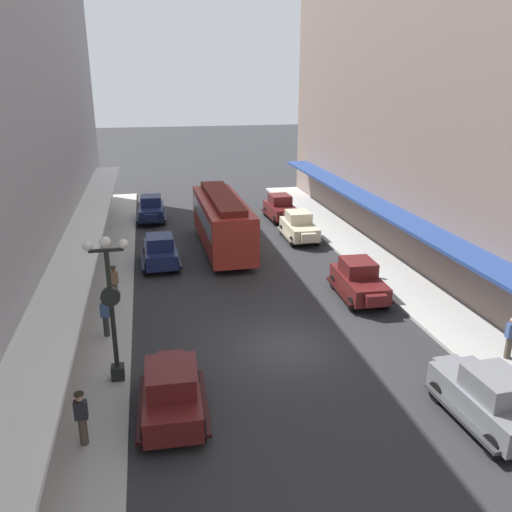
{
  "coord_description": "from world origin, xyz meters",
  "views": [
    {
      "loc": [
        -4.95,
        -17.6,
        10.06
      ],
      "look_at": [
        0.0,
        6.0,
        1.8
      ],
      "focal_mm": 36.59,
      "sensor_mm": 36.0,
      "label": 1
    }
  ],
  "objects_px": {
    "parked_car_6": "(281,207)",
    "pedestrian_3": "(82,418)",
    "lamp_post_with_clock": "(111,304)",
    "pedestrian_1": "(114,283)",
    "parked_car_0": "(359,279)",
    "parked_car_3": "(489,397)",
    "fire_hydrant": "(375,270)",
    "pedestrian_2": "(510,338)",
    "parked_car_1": "(172,390)",
    "parked_car_2": "(151,208)",
    "parked_car_4": "(299,226)",
    "streetcar": "(222,220)",
    "pedestrian_0": "(105,317)",
    "parked_car_5": "(160,250)"
  },
  "relations": [
    {
      "from": "parked_car_6",
      "to": "pedestrian_3",
      "type": "xyz_separation_m",
      "value": [
        -11.81,
        -23.53,
        0.07
      ]
    },
    {
      "from": "lamp_post_with_clock",
      "to": "pedestrian_1",
      "type": "height_order",
      "value": "lamp_post_with_clock"
    },
    {
      "from": "parked_car_0",
      "to": "parked_car_6",
      "type": "xyz_separation_m",
      "value": [
        -0.02,
        14.97,
        0.0
      ]
    },
    {
      "from": "parked_car_3",
      "to": "fire_hydrant",
      "type": "distance_m",
      "value": 12.03
    },
    {
      "from": "pedestrian_2",
      "to": "pedestrian_3",
      "type": "bearing_deg",
      "value": -173.14
    },
    {
      "from": "parked_car_0",
      "to": "lamp_post_with_clock",
      "type": "height_order",
      "value": "lamp_post_with_clock"
    },
    {
      "from": "parked_car_1",
      "to": "parked_car_2",
      "type": "relative_size",
      "value": 1.0
    },
    {
      "from": "parked_car_4",
      "to": "streetcar",
      "type": "xyz_separation_m",
      "value": [
        -5.18,
        -1.01,
        0.96
      ]
    },
    {
      "from": "parked_car_0",
      "to": "pedestrian_0",
      "type": "distance_m",
      "value": 11.74
    },
    {
      "from": "streetcar",
      "to": "pedestrian_1",
      "type": "distance_m",
      "value": 9.32
    },
    {
      "from": "parked_car_2",
      "to": "pedestrian_3",
      "type": "xyz_separation_m",
      "value": [
        -2.39,
        -25.11,
        0.07
      ]
    },
    {
      "from": "parked_car_4",
      "to": "pedestrian_1",
      "type": "bearing_deg",
      "value": -144.67
    },
    {
      "from": "parked_car_4",
      "to": "fire_hydrant",
      "type": "bearing_deg",
      "value": -76.59
    },
    {
      "from": "parked_car_5",
      "to": "pedestrian_1",
      "type": "xyz_separation_m",
      "value": [
        -2.25,
        -4.74,
        0.07
      ]
    },
    {
      "from": "parked_car_3",
      "to": "pedestrian_0",
      "type": "xyz_separation_m",
      "value": [
        -11.69,
        8.01,
        0.05
      ]
    },
    {
      "from": "parked_car_6",
      "to": "parked_car_3",
      "type": "bearing_deg",
      "value": -89.73
    },
    {
      "from": "pedestrian_2",
      "to": "pedestrian_3",
      "type": "height_order",
      "value": "pedestrian_3"
    },
    {
      "from": "streetcar",
      "to": "lamp_post_with_clock",
      "type": "relative_size",
      "value": 1.87
    },
    {
      "from": "fire_hydrant",
      "to": "pedestrian_0",
      "type": "relative_size",
      "value": 0.5
    },
    {
      "from": "parked_car_0",
      "to": "parked_car_1",
      "type": "height_order",
      "value": "same"
    },
    {
      "from": "parked_car_0",
      "to": "parked_car_5",
      "type": "relative_size",
      "value": 1.01
    },
    {
      "from": "parked_car_3",
      "to": "pedestrian_2",
      "type": "relative_size",
      "value": 2.63
    },
    {
      "from": "parked_car_1",
      "to": "lamp_post_with_clock",
      "type": "height_order",
      "value": "lamp_post_with_clock"
    },
    {
      "from": "pedestrian_0",
      "to": "streetcar",
      "type": "bearing_deg",
      "value": 59.33
    },
    {
      "from": "fire_hydrant",
      "to": "parked_car_5",
      "type": "bearing_deg",
      "value": 157.65
    },
    {
      "from": "pedestrian_2",
      "to": "parked_car_1",
      "type": "bearing_deg",
      "value": -176.2
    },
    {
      "from": "parked_car_6",
      "to": "parked_car_4",
      "type": "bearing_deg",
      "value": -91.04
    },
    {
      "from": "parked_car_3",
      "to": "fire_hydrant",
      "type": "xyz_separation_m",
      "value": [
        1.63,
        11.91,
        -0.38
      ]
    },
    {
      "from": "parked_car_4",
      "to": "pedestrian_3",
      "type": "xyz_separation_m",
      "value": [
        -11.71,
        -18.31,
        0.07
      ]
    },
    {
      "from": "pedestrian_1",
      "to": "pedestrian_3",
      "type": "bearing_deg",
      "value": -92.37
    },
    {
      "from": "parked_car_3",
      "to": "fire_hydrant",
      "type": "height_order",
      "value": "parked_car_3"
    },
    {
      "from": "parked_car_5",
      "to": "pedestrian_0",
      "type": "bearing_deg",
      "value": -106.28
    },
    {
      "from": "pedestrian_2",
      "to": "parked_car_4",
      "type": "bearing_deg",
      "value": 101.14
    },
    {
      "from": "parked_car_4",
      "to": "pedestrian_3",
      "type": "height_order",
      "value": "parked_car_4"
    },
    {
      "from": "parked_car_0",
      "to": "parked_car_4",
      "type": "xyz_separation_m",
      "value": [
        -0.11,
        9.75,
        0.0
      ]
    },
    {
      "from": "parked_car_4",
      "to": "parked_car_5",
      "type": "xyz_separation_m",
      "value": [
        -9.03,
        -3.26,
        0.0
      ]
    },
    {
      "from": "parked_car_4",
      "to": "parked_car_2",
      "type": "bearing_deg",
      "value": 143.88
    },
    {
      "from": "parked_car_4",
      "to": "parked_car_1",
      "type": "bearing_deg",
      "value": -117.85
    },
    {
      "from": "parked_car_4",
      "to": "parked_car_0",
      "type": "bearing_deg",
      "value": -89.35
    },
    {
      "from": "parked_car_2",
      "to": "pedestrian_3",
      "type": "height_order",
      "value": "parked_car_2"
    },
    {
      "from": "parked_car_0",
      "to": "parked_car_6",
      "type": "distance_m",
      "value": 14.97
    },
    {
      "from": "pedestrian_1",
      "to": "parked_car_1",
      "type": "bearing_deg",
      "value": -77.16
    },
    {
      "from": "parked_car_2",
      "to": "parked_car_1",
      "type": "bearing_deg",
      "value": -89.61
    },
    {
      "from": "lamp_post_with_clock",
      "to": "fire_hydrant",
      "type": "height_order",
      "value": "lamp_post_with_clock"
    },
    {
      "from": "parked_car_6",
      "to": "lamp_post_with_clock",
      "type": "relative_size",
      "value": 0.83
    },
    {
      "from": "parked_car_6",
      "to": "pedestrian_3",
      "type": "distance_m",
      "value": 26.32
    },
    {
      "from": "parked_car_2",
      "to": "parked_car_4",
      "type": "distance_m",
      "value": 11.54
    },
    {
      "from": "parked_car_2",
      "to": "parked_car_5",
      "type": "distance_m",
      "value": 10.07
    },
    {
      "from": "parked_car_1",
      "to": "parked_car_6",
      "type": "relative_size",
      "value": 1.0
    },
    {
      "from": "parked_car_5",
      "to": "fire_hydrant",
      "type": "relative_size",
      "value": 5.22
    }
  ]
}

